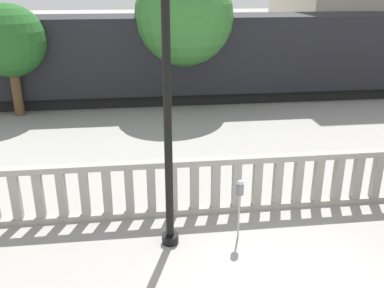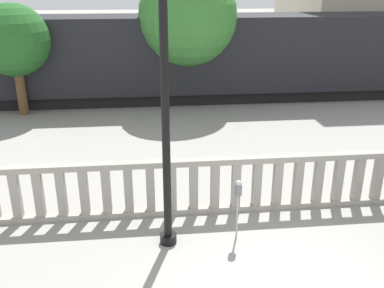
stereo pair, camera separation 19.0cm
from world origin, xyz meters
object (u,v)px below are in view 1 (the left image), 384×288
object	(u,v)px
parking_meter	(240,192)
tree_right	(9,41)
train_near	(248,55)
tree_left	(184,17)
lamppost	(167,68)

from	to	relation	value
parking_meter	tree_right	xyz separation A→B (m)	(-7.10, 10.15, 1.95)
train_near	tree_left	world-z (taller)	tree_left
train_near	parking_meter	bearing A→B (deg)	-104.69
parking_meter	tree_left	size ratio (longest dim) A/B	0.23
lamppost	tree_right	world-z (taller)	lamppost
train_near	tree_left	distance (m)	3.78
lamppost	parking_meter	distance (m)	3.11
lamppost	tree_right	xyz separation A→B (m)	(-5.59, 10.18, -0.77)
parking_meter	lamppost	bearing A→B (deg)	-178.79
parking_meter	tree_right	size ratio (longest dim) A/B	0.31
train_near	tree_right	world-z (taller)	tree_right
parking_meter	tree_right	bearing A→B (deg)	124.99
parking_meter	train_near	distance (m)	12.36
train_near	tree_right	distance (m)	10.43
tree_right	lamppost	bearing A→B (deg)	-61.23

